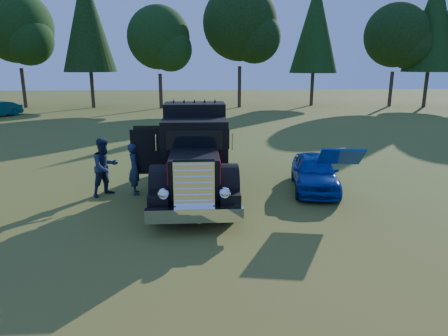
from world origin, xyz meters
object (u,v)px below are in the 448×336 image
at_px(hotrod_coupe, 315,172).
at_px(spectator_near, 135,169).
at_px(diamond_t_truck, 195,158).
at_px(spectator_far, 105,167).

bearing_deg(hotrod_coupe, spectator_near, -178.72).
bearing_deg(spectator_near, hotrod_coupe, -103.34).
distance_m(diamond_t_truck, spectator_near, 2.08).
relative_size(hotrod_coupe, spectator_near, 2.40).
bearing_deg(spectator_far, spectator_near, -40.84).
relative_size(spectator_near, spectator_far, 0.90).
relative_size(diamond_t_truck, spectator_near, 4.11).
distance_m(diamond_t_truck, hotrod_coupe, 4.23).
height_order(hotrod_coupe, spectator_near, hotrod_coupe).
bearing_deg(hotrod_coupe, diamond_t_truck, -175.00).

